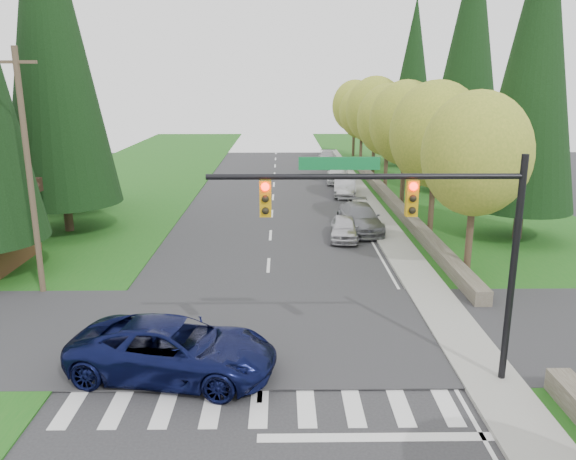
{
  "coord_description": "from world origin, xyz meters",
  "views": [
    {
      "loc": [
        0.63,
        -10.48,
        8.7
      ],
      "look_at": [
        0.9,
        11.67,
        2.8
      ],
      "focal_mm": 35.0,
      "sensor_mm": 36.0,
      "label": 1
    }
  ],
  "objects_px": {
    "parked_car_a": "(344,228)",
    "parked_car_b": "(360,218)",
    "parked_car_d": "(338,174)",
    "parked_car_e": "(327,158)",
    "parked_car_c": "(345,186)",
    "suv_navy": "(174,349)"
  },
  "relations": [
    {
      "from": "parked_car_a",
      "to": "parked_car_b",
      "type": "height_order",
      "value": "parked_car_b"
    },
    {
      "from": "parked_car_d",
      "to": "parked_car_a",
      "type": "bearing_deg",
      "value": -88.55
    },
    {
      "from": "parked_car_e",
      "to": "parked_car_a",
      "type": "bearing_deg",
      "value": -85.4
    },
    {
      "from": "parked_car_e",
      "to": "parked_car_d",
      "type": "bearing_deg",
      "value": -82.7
    },
    {
      "from": "parked_car_d",
      "to": "parked_car_c",
      "type": "bearing_deg",
      "value": -84.16
    },
    {
      "from": "parked_car_a",
      "to": "parked_car_e",
      "type": "xyz_separation_m",
      "value": [
        1.4,
        29.76,
        0.02
      ]
    },
    {
      "from": "suv_navy",
      "to": "parked_car_b",
      "type": "distance_m",
      "value": 18.77
    },
    {
      "from": "parked_car_c",
      "to": "parked_car_e",
      "type": "relative_size",
      "value": 1.0
    },
    {
      "from": "parked_car_c",
      "to": "parked_car_d",
      "type": "distance_m",
      "value": 5.66
    },
    {
      "from": "parked_car_d",
      "to": "suv_navy",
      "type": "bearing_deg",
      "value": -98.0
    },
    {
      "from": "suv_navy",
      "to": "parked_car_d",
      "type": "relative_size",
      "value": 1.37
    },
    {
      "from": "parked_car_a",
      "to": "parked_car_e",
      "type": "bearing_deg",
      "value": 93.06
    },
    {
      "from": "parked_car_b",
      "to": "parked_car_e",
      "type": "relative_size",
      "value": 1.16
    },
    {
      "from": "suv_navy",
      "to": "parked_car_d",
      "type": "height_order",
      "value": "suv_navy"
    },
    {
      "from": "suv_navy",
      "to": "parked_car_d",
      "type": "xyz_separation_m",
      "value": [
        8.23,
        33.39,
        -0.09
      ]
    },
    {
      "from": "suv_navy",
      "to": "parked_car_a",
      "type": "distance_m",
      "value": 16.63
    },
    {
      "from": "parked_car_a",
      "to": "parked_car_c",
      "type": "distance_m",
      "value": 12.64
    },
    {
      "from": "parked_car_a",
      "to": "parked_car_d",
      "type": "relative_size",
      "value": 0.85
    },
    {
      "from": "parked_car_b",
      "to": "parked_car_c",
      "type": "relative_size",
      "value": 1.15
    },
    {
      "from": "parked_car_a",
      "to": "parked_car_b",
      "type": "xyz_separation_m",
      "value": [
        1.13,
        1.83,
        0.12
      ]
    },
    {
      "from": "parked_car_d",
      "to": "parked_car_e",
      "type": "bearing_deg",
      "value": 95.84
    },
    {
      "from": "suv_navy",
      "to": "parked_car_a",
      "type": "bearing_deg",
      "value": -13.79
    }
  ]
}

